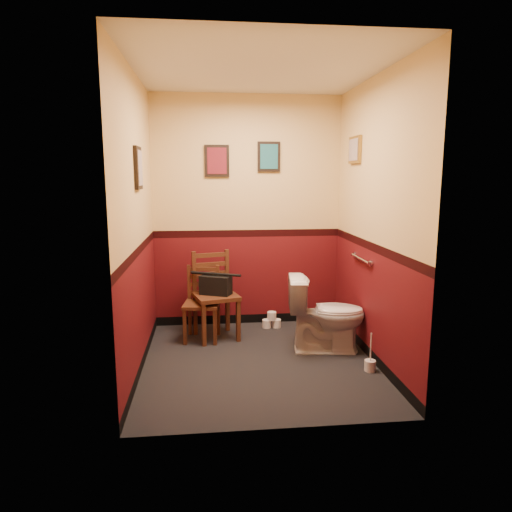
% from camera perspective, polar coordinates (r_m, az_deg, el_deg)
% --- Properties ---
extents(floor, '(2.20, 2.40, 0.00)m').
position_cam_1_polar(floor, '(4.55, 0.35, -13.07)').
color(floor, black).
rests_on(floor, ground).
extents(ceiling, '(2.20, 2.40, 0.00)m').
position_cam_1_polar(ceiling, '(4.28, 0.39, 22.38)').
color(ceiling, silver).
rests_on(ceiling, ground).
extents(wall_back, '(2.20, 0.00, 2.70)m').
position_cam_1_polar(wall_back, '(5.39, -1.09, 5.40)').
color(wall_back, '#530E12').
rests_on(wall_back, ground).
extents(wall_front, '(2.20, 0.00, 2.70)m').
position_cam_1_polar(wall_front, '(3.03, 2.95, 1.81)').
color(wall_front, '#530E12').
rests_on(wall_front, ground).
extents(wall_left, '(0.00, 2.40, 2.70)m').
position_cam_1_polar(wall_left, '(4.23, -14.66, 3.82)').
color(wall_left, '#530E12').
rests_on(wall_left, ground).
extents(wall_right, '(0.00, 2.40, 2.70)m').
position_cam_1_polar(wall_right, '(4.47, 14.57, 4.14)').
color(wall_right, '#530E12').
rests_on(wall_right, ground).
extents(grab_bar, '(0.05, 0.56, 0.06)m').
position_cam_1_polar(grab_bar, '(4.74, 12.96, -0.36)').
color(grab_bar, silver).
rests_on(grab_bar, wall_right).
extents(framed_print_back_a, '(0.28, 0.04, 0.36)m').
position_cam_1_polar(framed_print_back_a, '(5.34, -4.91, 11.77)').
color(framed_print_back_a, black).
rests_on(framed_print_back_a, wall_back).
extents(framed_print_back_b, '(0.26, 0.04, 0.34)m').
position_cam_1_polar(framed_print_back_b, '(5.39, 1.62, 12.31)').
color(framed_print_back_b, black).
rests_on(framed_print_back_b, wall_back).
extents(framed_print_left, '(0.04, 0.30, 0.38)m').
position_cam_1_polar(framed_print_left, '(4.30, -14.48, 10.61)').
color(framed_print_left, black).
rests_on(framed_print_left, wall_left).
extents(framed_print_right, '(0.04, 0.34, 0.28)m').
position_cam_1_polar(framed_print_right, '(5.01, 12.24, 12.85)').
color(framed_print_right, olive).
rests_on(framed_print_right, wall_right).
extents(toilet, '(0.83, 0.53, 0.77)m').
position_cam_1_polar(toilet, '(4.75, 8.77, -7.24)').
color(toilet, white).
rests_on(toilet, floor).
extents(toilet_brush, '(0.10, 0.10, 0.37)m').
position_cam_1_polar(toilet_brush, '(4.45, 14.07, -13.05)').
color(toilet_brush, silver).
rests_on(toilet_brush, floor).
extents(chair_left, '(0.42, 0.42, 0.80)m').
position_cam_1_polar(chair_left, '(5.06, -6.75, -5.88)').
color(chair_left, '#522A18').
rests_on(chair_left, floor).
extents(chair_right, '(0.55, 0.55, 0.96)m').
position_cam_1_polar(chair_right, '(5.08, -5.17, -4.89)').
color(chair_right, '#522A18').
rests_on(chair_right, floor).
extents(handbag, '(0.37, 0.29, 0.24)m').
position_cam_1_polar(handbag, '(5.01, -5.06, -3.61)').
color(handbag, black).
rests_on(handbag, chair_right).
extents(tp_stack, '(0.22, 0.12, 0.19)m').
position_cam_1_polar(tp_stack, '(5.47, 1.97, -8.11)').
color(tp_stack, silver).
rests_on(tp_stack, floor).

